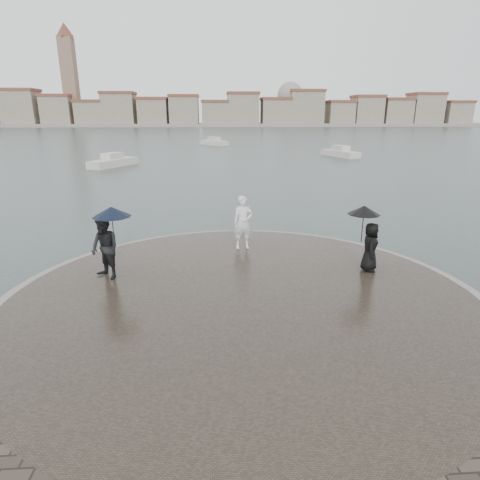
{
  "coord_description": "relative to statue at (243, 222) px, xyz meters",
  "views": [
    {
      "loc": [
        -0.68,
        -5.85,
        4.81
      ],
      "look_at": [
        0.0,
        4.8,
        1.45
      ],
      "focal_mm": 30.0,
      "sensor_mm": 36.0,
      "label": 1
    }
  ],
  "objects": [
    {
      "name": "ground",
      "position": [
        -0.26,
        -7.34,
        -1.28
      ],
      "size": [
        400.0,
        400.0,
        0.0
      ],
      "primitive_type": "plane",
      "color": "#2B3835",
      "rests_on": "ground"
    },
    {
      "name": "kerb_ring",
      "position": [
        -0.26,
        -3.84,
        -1.12
      ],
      "size": [
        12.5,
        12.5,
        0.32
      ],
      "primitive_type": "cylinder",
      "color": "gray",
      "rests_on": "ground"
    },
    {
      "name": "quay_tip",
      "position": [
        -0.26,
        -3.84,
        -1.09
      ],
      "size": [
        11.9,
        11.9,
        0.36
      ],
      "primitive_type": "cylinder",
      "color": "#2D261E",
      "rests_on": "ground"
    },
    {
      "name": "statue",
      "position": [
        0.0,
        0.0,
        0.0
      ],
      "size": [
        0.7,
        0.49,
        1.83
      ],
      "primitive_type": "imported",
      "rotation": [
        0.0,
        0.0,
        0.08
      ],
      "color": "white",
      "rests_on": "quay_tip"
    },
    {
      "name": "visitor_left",
      "position": [
        -3.97,
        -2.39,
        0.21
      ],
      "size": [
        1.33,
        1.16,
        2.04
      ],
      "color": "black",
      "rests_on": "quay_tip"
    },
    {
      "name": "visitor_right",
      "position": [
        3.5,
        -2.29,
        0.17
      ],
      "size": [
        1.05,
        0.98,
        1.95
      ],
      "color": "black",
      "rests_on": "quay_tip"
    },
    {
      "name": "far_skyline",
      "position": [
        -6.55,
        153.37,
        4.34
      ],
      "size": [
        260.0,
        20.0,
        37.0
      ],
      "color": "gray",
      "rests_on": "ground"
    },
    {
      "name": "boats",
      "position": [
        0.81,
        37.9,
        -0.9
      ],
      "size": [
        28.2,
        32.6,
        1.5
      ],
      "color": "beige",
      "rests_on": "ground"
    }
  ]
}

